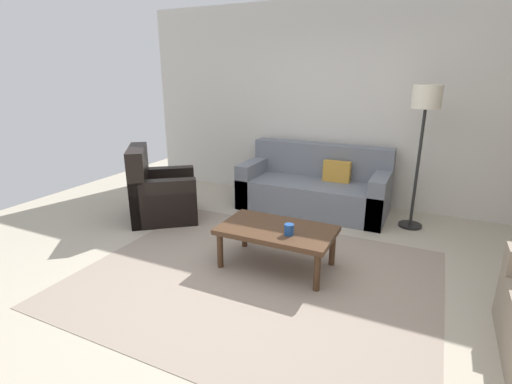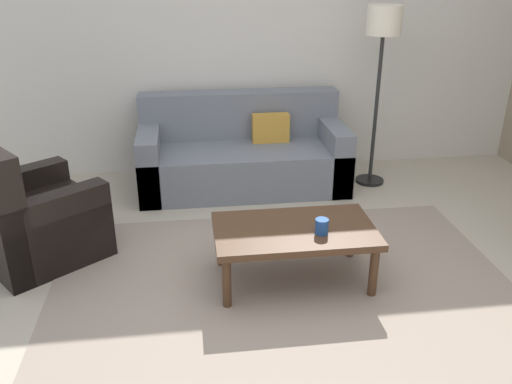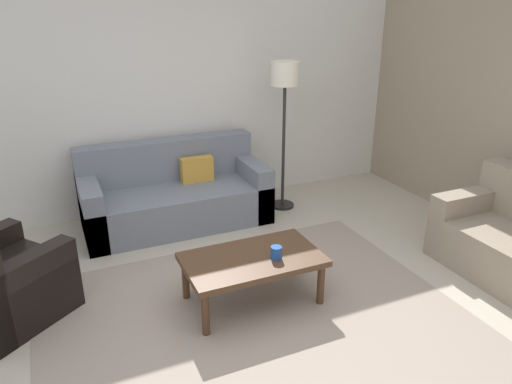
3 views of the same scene
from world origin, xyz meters
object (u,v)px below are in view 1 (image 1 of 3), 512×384
object	(u,v)px
lamp_standing	(425,112)
coffee_table	(277,233)
couch_main	(315,187)
cup	(289,230)
armchair_leather	(158,196)

from	to	relation	value
lamp_standing	coffee_table	bearing A→B (deg)	-123.96
couch_main	cup	world-z (taller)	couch_main
lamp_standing	cup	bearing A→B (deg)	-118.49
armchair_leather	lamp_standing	world-z (taller)	lamp_standing
couch_main	cup	distance (m)	1.95
armchair_leather	coffee_table	bearing A→B (deg)	-16.03
couch_main	armchair_leather	size ratio (longest dim) A/B	1.77
couch_main	coffee_table	bearing A→B (deg)	-84.75
armchair_leather	couch_main	bearing A→B (deg)	36.22
coffee_table	cup	world-z (taller)	cup
lamp_standing	armchair_leather	bearing A→B (deg)	-159.69
cup	lamp_standing	size ratio (longest dim) A/B	0.06
cup	couch_main	bearing A→B (deg)	99.72
couch_main	armchair_leather	world-z (taller)	armchair_leather
couch_main	armchair_leather	distance (m)	2.14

